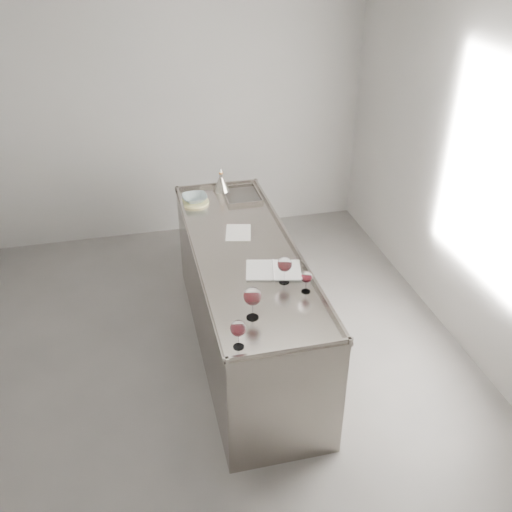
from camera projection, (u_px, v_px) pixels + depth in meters
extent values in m
cube|color=#595653|center=(191.00, 382.00, 4.39)|extent=(4.50, 5.00, 0.02)
cube|color=#9E9B99|center=(149.00, 109.00, 5.76)|extent=(4.50, 0.02, 2.80)
cube|color=#9E9B99|center=(491.00, 186.00, 4.12)|extent=(0.02, 5.00, 2.80)
cube|color=gray|center=(245.00, 302.00, 4.50)|extent=(0.75, 2.40, 0.92)
cube|color=gray|center=(245.00, 251.00, 4.26)|extent=(0.77, 2.42, 0.02)
cube|color=gray|center=(290.00, 350.00, 3.25)|extent=(0.77, 0.02, 0.03)
cube|color=gray|center=(217.00, 184.00, 5.24)|extent=(0.77, 0.02, 0.03)
cube|color=gray|center=(196.00, 254.00, 4.17)|extent=(0.02, 2.42, 0.03)
cube|color=gray|center=(292.00, 242.00, 4.32)|extent=(0.02, 2.42, 0.03)
cube|color=#595654|center=(242.00, 197.00, 5.06)|extent=(0.30, 0.38, 0.01)
cylinder|color=white|center=(239.00, 347.00, 3.30)|extent=(0.07, 0.07, 0.00)
cylinder|color=white|center=(238.00, 340.00, 3.27)|extent=(0.01, 0.01, 0.09)
ellipsoid|color=white|center=(238.00, 328.00, 3.23)|extent=(0.09, 0.09, 0.10)
cylinder|color=#3A080D|center=(238.00, 331.00, 3.24)|extent=(0.07, 0.07, 0.02)
cylinder|color=white|center=(253.00, 317.00, 3.54)|extent=(0.08, 0.08, 0.00)
cylinder|color=white|center=(252.00, 310.00, 3.51)|extent=(0.01, 0.01, 0.11)
ellipsoid|color=white|center=(252.00, 296.00, 3.45)|extent=(0.11, 0.11, 0.12)
cylinder|color=#3B080B|center=(252.00, 300.00, 3.47)|extent=(0.08, 0.08, 0.03)
cylinder|color=white|center=(284.00, 282.00, 3.88)|extent=(0.07, 0.07, 0.00)
cylinder|color=white|center=(284.00, 276.00, 3.85)|extent=(0.01, 0.01, 0.09)
ellipsoid|color=white|center=(285.00, 264.00, 3.80)|extent=(0.10, 0.10, 0.10)
cylinder|color=#320609|center=(285.00, 267.00, 3.81)|extent=(0.07, 0.07, 0.02)
cylinder|color=white|center=(306.00, 291.00, 3.78)|extent=(0.06, 0.06, 0.00)
cylinder|color=white|center=(306.00, 286.00, 3.76)|extent=(0.01, 0.01, 0.08)
ellipsoid|color=white|center=(306.00, 277.00, 3.72)|extent=(0.08, 0.08, 0.08)
cylinder|color=#33070C|center=(306.00, 279.00, 3.73)|extent=(0.06, 0.06, 0.02)
cube|color=silver|center=(259.00, 270.00, 4.00)|extent=(0.24, 0.30, 0.01)
cube|color=silver|center=(287.00, 270.00, 4.00)|extent=(0.24, 0.30, 0.01)
cylinder|color=white|center=(273.00, 270.00, 3.99)|extent=(0.07, 0.26, 0.01)
cube|color=silver|center=(238.00, 232.00, 4.48)|extent=(0.25, 0.31, 0.00)
cylinder|color=#EDE799|center=(195.00, 202.00, 4.93)|extent=(0.25, 0.25, 0.02)
imported|color=#99AFB2|center=(195.00, 198.00, 4.91)|extent=(0.22, 0.22, 0.05)
cone|color=#A39D91|center=(221.00, 184.00, 5.12)|extent=(0.15, 0.15, 0.13)
cylinder|color=#A39D91|center=(221.00, 176.00, 5.08)|extent=(0.03, 0.03, 0.03)
cylinder|color=#AA662F|center=(221.00, 173.00, 5.07)|extent=(0.04, 0.04, 0.02)
cone|color=#A39D91|center=(221.00, 170.00, 5.05)|extent=(0.03, 0.03, 0.04)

